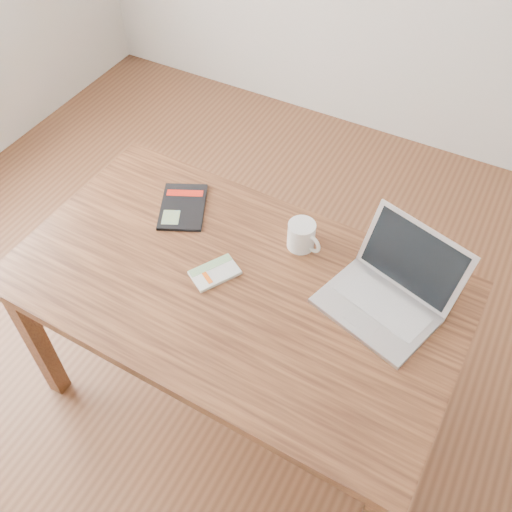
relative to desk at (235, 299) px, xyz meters
The scene contains 6 objects.
room 0.71m from the desk, behind, with size 4.04×4.04×2.70m.
desk is the anchor object (origin of this frame).
white_guidebook 0.12m from the desk, behind, with size 0.16×0.18×0.01m.
black_guidebook 0.42m from the desk, 147.74° to the left, with size 0.25×0.29×0.01m.
laptop 0.52m from the desk, 19.45° to the left, with size 0.43×0.42×0.24m.
coffee_mug 0.32m from the desk, 63.71° to the left, with size 0.13×0.10×0.10m.
Camera 1 is at (0.71, -1.02, 2.23)m, focal length 40.00 mm.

